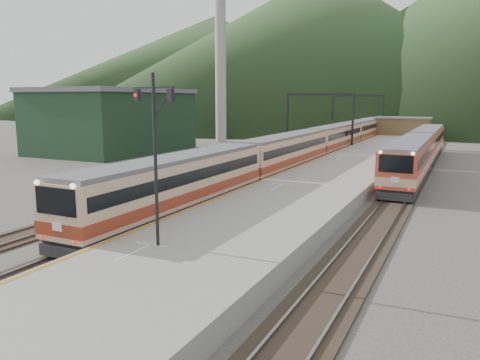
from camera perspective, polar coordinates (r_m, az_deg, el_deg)
The scene contains 16 objects.
track_main at distance 51.44m, azimuth 7.85°, elevation 1.81°, with size 2.60×200.00×0.23m.
track_far at distance 53.17m, azimuth 2.71°, elevation 2.15°, with size 2.60×200.00×0.23m.
track_second at distance 49.19m, azimuth 20.69°, elevation 0.90°, with size 2.60×200.00×0.23m.
platform at distance 48.03m, azimuth 13.48°, elevation 1.59°, with size 8.00×100.00×1.00m, color gray.
gantry_near at distance 66.15m, azimuth 9.65°, elevation 8.33°, with size 9.55×0.25×8.00m.
gantry_far at distance 90.42m, azimuth 14.14°, elevation 8.53°, with size 9.55×0.25×8.00m.
warehouse at distance 66.79m, azimuth -15.15°, elevation 7.05°, with size 14.50×20.50×8.60m.
smokestack at distance 80.29m, azimuth -2.39°, elevation 15.42°, with size 1.80×1.80×30.00m, color #9E998E.
station_shed at distance 87.20m, azimuth 19.25°, elevation 6.26°, with size 9.40×4.40×3.10m.
hill_a at distance 207.41m, azimuth 10.46°, elevation 15.98°, with size 180.00×180.00×60.00m, color #324B27.
hill_d at distance 283.83m, azimuth -2.94°, elevation 13.91°, with size 200.00×200.00×55.00m, color #324B27.
main_train at distance 64.00m, azimuth 11.60°, elevation 4.93°, with size 2.78×95.31×3.39m.
second_train at distance 51.88m, azimuth 21.12°, elevation 3.35°, with size 2.73×37.20×3.33m.
signal_mast at distance 19.54m, azimuth -10.34°, elevation 4.49°, with size 2.19×0.42×7.21m.
short_signal_b at distance 41.18m, azimuth -1.70°, elevation 1.88°, with size 0.27×0.23×2.27m.
short_signal_c at distance 35.65m, azimuth -13.23°, elevation 0.38°, with size 0.23×0.17×2.27m.
Camera 1 is at (15.62, -8.50, 7.14)m, focal length 35.00 mm.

